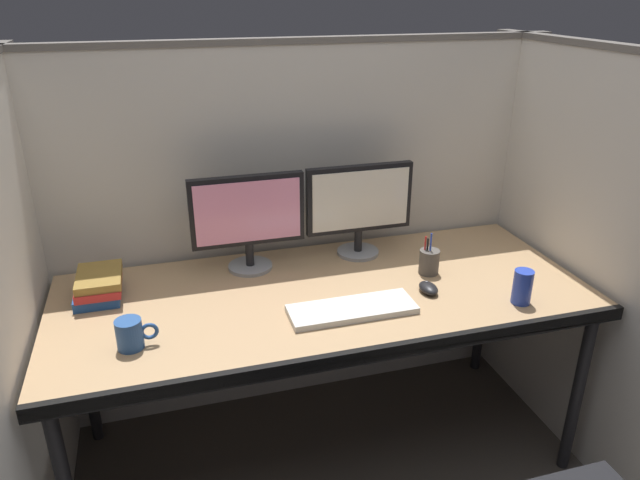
{
  "coord_description": "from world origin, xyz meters",
  "views": [
    {
      "loc": [
        -0.53,
        -1.48,
        1.75
      ],
      "look_at": [
        0.0,
        0.35,
        0.92
      ],
      "focal_mm": 32.94,
      "sensor_mm": 36.0,
      "label": 1
    }
  ],
  "objects": [
    {
      "name": "soda_can",
      "position": [
        0.63,
        0.03,
        0.8
      ],
      "size": [
        0.07,
        0.07,
        0.12
      ],
      "primitive_type": "cylinder",
      "color": "#263FB2",
      "rests_on": "desk"
    },
    {
      "name": "monitor_right",
      "position": [
        0.23,
        0.57,
        0.96
      ],
      "size": [
        0.43,
        0.17,
        0.37
      ],
      "color": "gray",
      "rests_on": "desk"
    },
    {
      "name": "computer_mouse",
      "position": [
        0.36,
        0.19,
        0.76
      ],
      "size": [
        0.06,
        0.1,
        0.04
      ],
      "color": "black",
      "rests_on": "desk"
    },
    {
      "name": "monitor_left",
      "position": [
        -0.22,
        0.56,
        0.96
      ],
      "size": [
        0.43,
        0.17,
        0.37
      ],
      "color": "gray",
      "rests_on": "desk"
    },
    {
      "name": "cubicle_partition_left",
      "position": [
        -0.99,
        0.2,
        0.79
      ],
      "size": [
        0.06,
        1.41,
        1.57
      ],
      "color": "beige",
      "rests_on": "ground"
    },
    {
      "name": "coffee_mug",
      "position": [
        -0.66,
        0.12,
        0.79
      ],
      "size": [
        0.13,
        0.08,
        0.09
      ],
      "color": "#264C8C",
      "rests_on": "desk"
    },
    {
      "name": "pen_cup",
      "position": [
        0.42,
        0.33,
        0.79
      ],
      "size": [
        0.08,
        0.08,
        0.16
      ],
      "color": "#4C4742",
      "rests_on": "desk"
    },
    {
      "name": "desk",
      "position": [
        0.0,
        0.29,
        0.69
      ],
      "size": [
        1.9,
        0.8,
        0.74
      ],
      "color": "tan",
      "rests_on": "ground"
    },
    {
      "name": "keyboard_main",
      "position": [
        0.05,
        0.13,
        0.75
      ],
      "size": [
        0.43,
        0.15,
        0.02
      ],
      "primitive_type": "cube",
      "color": "silver",
      "rests_on": "desk"
    },
    {
      "name": "book_stack",
      "position": [
        -0.77,
        0.48,
        0.79
      ],
      "size": [
        0.16,
        0.22,
        0.09
      ],
      "color": "#1E478C",
      "rests_on": "desk"
    },
    {
      "name": "cubicle_partition_right",
      "position": [
        0.99,
        0.2,
        0.79
      ],
      "size": [
        0.06,
        1.41,
        1.57
      ],
      "color": "beige",
      "rests_on": "ground"
    },
    {
      "name": "cubicle_partition_rear",
      "position": [
        0.0,
        0.74,
        0.79
      ],
      "size": [
        2.21,
        0.06,
        1.57
      ],
      "color": "beige",
      "rests_on": "ground"
    }
  ]
}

